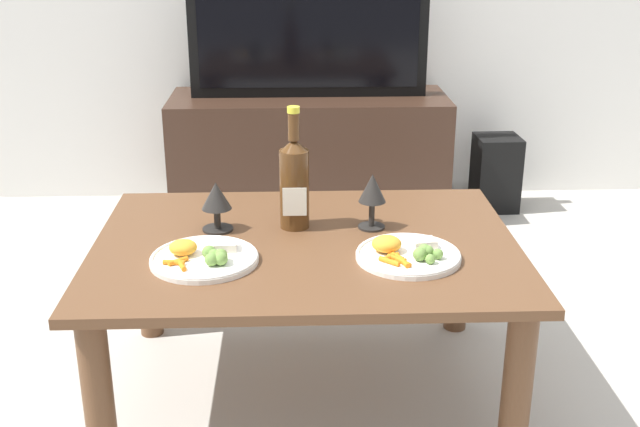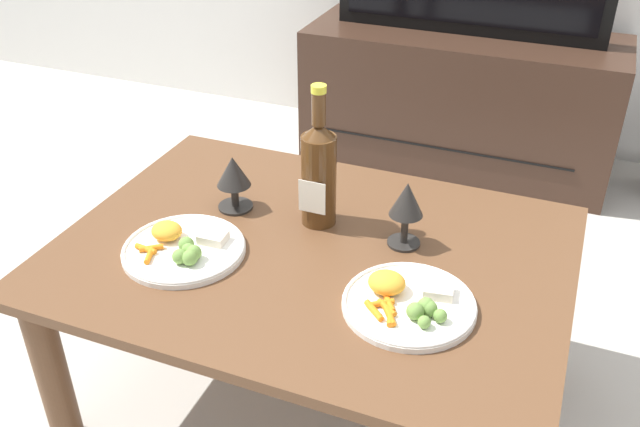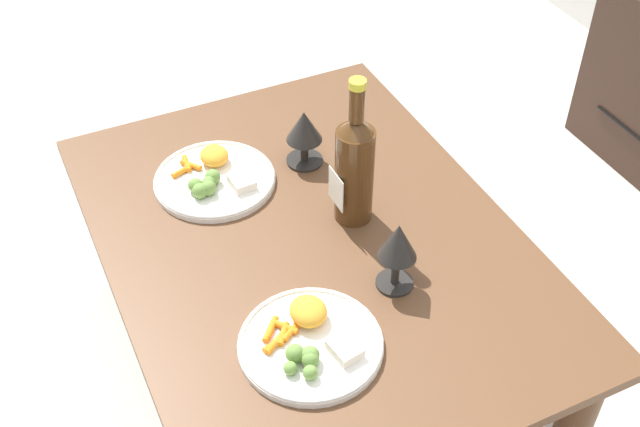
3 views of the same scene
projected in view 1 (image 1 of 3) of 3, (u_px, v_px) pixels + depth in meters
name	position (u px, v px, depth m)	size (l,w,h in m)	color
ground_plane	(307.00, 389.00, 2.17)	(6.40, 6.40, 0.00)	#B7B2A8
dining_table	(306.00, 268.00, 2.04)	(1.09, 0.80, 0.44)	brown
tv_stand	(309.00, 156.00, 3.37)	(1.16, 0.44, 0.52)	#382319
tv_screen	(309.00, 32.00, 3.18)	(0.97, 0.05, 0.53)	black
floor_speaker	(496.00, 173.00, 3.47)	(0.19, 0.19, 0.33)	black
wine_bottle	(294.00, 180.00, 2.07)	(0.08, 0.08, 0.33)	#4C2D14
goblet_left	(216.00, 199.00, 2.06)	(0.08, 0.08, 0.13)	black
goblet_right	(372.00, 192.00, 2.07)	(0.07, 0.07, 0.15)	black
dinner_plate_left	(204.00, 257.00, 1.89)	(0.26, 0.26, 0.05)	white
dinner_plate_right	(407.00, 254.00, 1.91)	(0.26, 0.26, 0.05)	white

